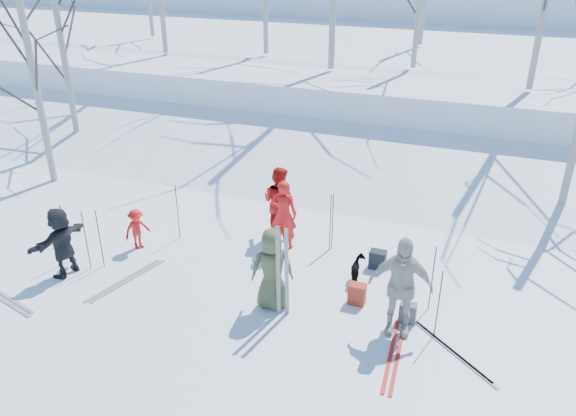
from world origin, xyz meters
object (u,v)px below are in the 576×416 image
at_px(backpack_grey, 408,313).
at_px(skier_redor_behind, 279,202).
at_px(skier_red_seated, 137,229).
at_px(skier_grey_west, 62,242).
at_px(skier_olive_center, 272,269).
at_px(backpack_red, 357,294).
at_px(backpack_dark, 378,259).
at_px(skier_red_north, 284,214).
at_px(skier_cream_east, 400,286).
at_px(dog, 358,271).

bearing_deg(backpack_grey, skier_redor_behind, 146.42).
distance_m(skier_red_seated, skier_grey_west, 1.66).
height_order(skier_olive_center, skier_redor_behind, skier_redor_behind).
distance_m(backpack_red, backpack_dark, 1.40).
bearing_deg(skier_red_north, skier_redor_behind, -67.98).
bearing_deg(skier_cream_east, skier_grey_west, 176.65).
distance_m(skier_olive_center, skier_cream_east, 2.34).
relative_size(skier_red_north, backpack_dark, 4.05).
distance_m(skier_red_north, skier_red_seated, 3.28).
bearing_deg(skier_grey_west, skier_red_north, 132.43).
relative_size(skier_cream_east, backpack_dark, 4.71).
bearing_deg(skier_olive_center, skier_grey_west, -16.83).
bearing_deg(skier_cream_east, backpack_red, 139.32).
height_order(skier_red_north, skier_grey_west, skier_red_north).
xyz_separation_m(skier_cream_east, dog, (-1.03, 1.27, -0.68)).
height_order(skier_cream_east, backpack_grey, skier_cream_east).
height_order(skier_red_north, backpack_grey, skier_red_north).
bearing_deg(skier_redor_behind, skier_grey_west, 54.66).
bearing_deg(skier_grey_west, skier_cream_east, 102.38).
xyz_separation_m(skier_cream_east, skier_grey_west, (-6.76, -0.55, -0.19)).
relative_size(skier_cream_east, skier_grey_west, 1.26).
xyz_separation_m(skier_redor_behind, backpack_dark, (2.49, -0.64, -0.64)).
distance_m(skier_red_north, dog, 2.15).
height_order(skier_red_north, skier_redor_behind, skier_redor_behind).
height_order(skier_olive_center, backpack_red, skier_olive_center).
relative_size(skier_redor_behind, backpack_red, 4.02).
distance_m(skier_cream_east, backpack_red, 1.26).
relative_size(skier_redor_behind, skier_red_seated, 1.78).
relative_size(skier_redor_behind, backpack_dark, 4.22).
distance_m(skier_olive_center, dog, 1.96).
bearing_deg(dog, backpack_red, 89.19).
bearing_deg(skier_red_seated, skier_red_north, -43.46).
bearing_deg(skier_red_seated, skier_redor_behind, -32.85).
bearing_deg(skier_grey_west, backpack_red, 108.32).
xyz_separation_m(skier_red_north, dog, (1.92, -0.82, -0.54)).
bearing_deg(skier_red_seated, skier_olive_center, -79.93).
relative_size(skier_red_north, skier_cream_east, 0.86).
relative_size(skier_olive_center, skier_grey_west, 1.08).
bearing_deg(backpack_red, skier_olive_center, -156.79).
relative_size(skier_grey_west, backpack_grey, 3.94).
bearing_deg(dog, skier_cream_east, 115.06).
relative_size(skier_red_seated, backpack_grey, 2.50).
bearing_deg(dog, backpack_dark, -124.07).
distance_m(skier_red_seated, backpack_dark, 5.32).
xyz_separation_m(skier_grey_west, dog, (5.73, 1.82, -0.48)).
distance_m(skier_redor_behind, backpack_dark, 2.65).
relative_size(skier_olive_center, backpack_grey, 4.27).
height_order(skier_red_north, backpack_dark, skier_red_north).
bearing_deg(backpack_dark, skier_red_north, 176.46).
bearing_deg(skier_redor_behind, backpack_dark, 178.11).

